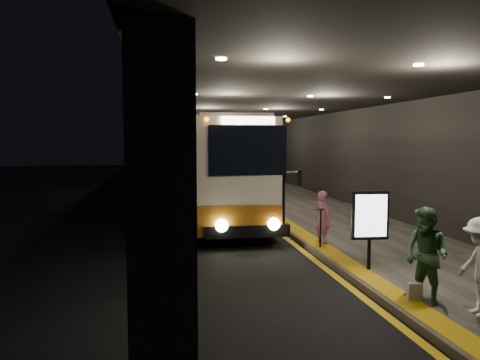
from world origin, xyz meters
TOP-DOWN VIEW (x-y plane):
  - ground at (0.00, 0.00)m, footprint 90.00×90.00m
  - lane_line_white at (-1.80, 5.00)m, footprint 0.12×50.00m
  - kerb_stripe_yellow at (2.35, 5.00)m, footprint 0.18×50.00m
  - sidewalk at (4.75, 5.00)m, footprint 4.50×50.00m
  - tactile_strip at (2.85, 5.00)m, footprint 0.50×50.00m
  - terminal_wall at (7.00, 5.00)m, footprint 0.10×50.00m
  - support_columns at (-1.50, 4.00)m, footprint 0.80×24.80m
  - canopy at (2.50, 5.00)m, footprint 9.00×50.00m
  - coach_main at (0.86, 4.66)m, footprint 2.97×11.98m
  - coach_second at (1.03, 15.24)m, footprint 2.93×11.37m
  - passenger_boarding at (2.99, -1.28)m, footprint 0.50×0.63m
  - passenger_waiting_green at (3.14, -6.22)m, footprint 0.79×0.97m
  - bag_plain at (3.03, -6.05)m, footprint 0.27×0.19m
  - info_sign at (3.09, -4.04)m, footprint 0.85×0.18m
  - stanchion_post at (2.75, -1.78)m, footprint 0.05×0.05m

SIDE VIEW (x-z plane):
  - ground at x=0.00m, z-range 0.00..0.00m
  - lane_line_white at x=-1.80m, z-range 0.00..0.01m
  - kerb_stripe_yellow at x=2.35m, z-range 0.00..0.01m
  - sidewalk at x=4.75m, z-range 0.00..0.15m
  - tactile_strip at x=2.85m, z-range 0.15..0.16m
  - bag_plain at x=3.03m, z-range 0.15..0.47m
  - stanchion_post at x=2.75m, z-range 0.15..1.20m
  - passenger_boarding at x=2.99m, z-range 0.15..1.64m
  - passenger_waiting_green at x=3.14m, z-range 0.15..1.88m
  - info_sign at x=3.09m, z-range 0.46..2.24m
  - coach_second at x=1.03m, z-range -0.07..3.47m
  - coach_main at x=0.86m, z-range -0.07..3.63m
  - support_columns at x=-1.50m, z-range 0.00..4.40m
  - terminal_wall at x=7.00m, z-range 0.00..6.00m
  - canopy at x=2.50m, z-range 4.40..4.80m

